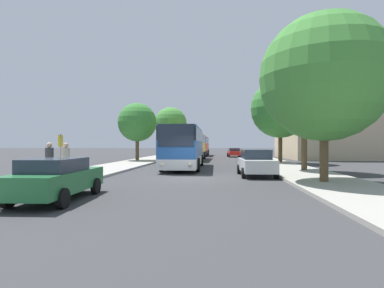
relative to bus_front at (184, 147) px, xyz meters
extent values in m
plane|color=#38383A|center=(1.20, -6.92, -1.75)|extent=(300.00, 300.00, 0.00)
cube|color=#A39E93|center=(-5.80, -6.92, -1.67)|extent=(4.00, 120.00, 0.15)
cube|color=#A39E93|center=(8.20, -6.92, -1.67)|extent=(4.00, 120.00, 0.15)
cube|color=#C6B28E|center=(19.73, 19.83, 4.23)|extent=(15.11, 14.78, 11.97)
pyramid|color=brown|center=(19.73, 19.83, 12.43)|extent=(15.11, 14.78, 4.43)
cube|color=silver|center=(0.00, 0.01, -1.12)|extent=(2.69, 10.32, 0.70)
cube|color=#285BA8|center=(0.00, 0.01, -0.16)|extent=(2.69, 10.32, 1.22)
cube|color=#232D3D|center=(0.00, 0.01, 0.92)|extent=(2.71, 10.11, 0.95)
cube|color=#285BA8|center=(0.00, 0.01, 1.46)|extent=(2.63, 10.11, 0.12)
cube|color=#232D3D|center=(0.06, -5.16, 0.77)|extent=(2.31, 0.09, 1.45)
sphere|color=#F4EAC1|center=(-0.84, -5.19, -1.09)|extent=(0.24, 0.24, 0.24)
sphere|color=#F4EAC1|center=(0.96, -5.17, -1.09)|extent=(0.24, 0.24, 0.24)
cylinder|color=black|center=(-1.25, -3.09, -1.25)|extent=(0.31, 1.00, 1.00)
cylinder|color=black|center=(1.32, -3.06, -1.25)|extent=(0.31, 1.00, 1.00)
cylinder|color=black|center=(-1.32, 3.09, -1.25)|extent=(0.31, 1.00, 1.00)
cylinder|color=black|center=(1.25, 3.12, -1.25)|extent=(0.31, 1.00, 1.00)
cube|color=#2D2D2D|center=(-0.44, 13.12, -1.12)|extent=(2.79, 11.04, 0.70)
cube|color=yellow|center=(-0.44, 13.12, -0.16)|extent=(2.79, 11.04, 1.22)
cube|color=#232D3D|center=(-0.44, 13.12, 0.92)|extent=(2.81, 10.82, 0.95)
cube|color=yellow|center=(-0.44, 13.12, 1.46)|extent=(2.73, 10.82, 0.12)
cube|color=#232D3D|center=(-0.58, 7.60, 0.77)|extent=(2.27, 0.12, 1.45)
sphere|color=#F4EAC1|center=(-1.46, 7.61, -1.09)|extent=(0.24, 0.24, 0.24)
sphere|color=#F4EAC1|center=(0.30, 7.56, -1.09)|extent=(0.24, 0.24, 0.24)
cylinder|color=black|center=(-1.78, 9.86, -1.25)|extent=(0.32, 1.01, 1.00)
cylinder|color=black|center=(0.73, 9.80, -1.25)|extent=(0.32, 1.01, 1.00)
cylinder|color=black|center=(-1.62, 16.44, -1.25)|extent=(0.32, 1.01, 1.00)
cylinder|color=black|center=(0.90, 16.38, -1.25)|extent=(0.32, 1.01, 1.00)
cube|color=gray|center=(-0.34, 27.49, -1.12)|extent=(2.58, 10.35, 0.70)
cube|color=red|center=(-0.34, 27.49, -0.18)|extent=(2.58, 10.35, 1.18)
cube|color=#232D3D|center=(-0.34, 27.49, 0.88)|extent=(2.60, 10.15, 0.95)
cube|color=red|center=(-0.34, 27.49, 1.42)|extent=(2.53, 10.15, 0.12)
cube|color=#232D3D|center=(-0.40, 22.30, 0.73)|extent=(2.22, 0.09, 1.45)
sphere|color=#F4EAC1|center=(-1.26, 22.29, -1.09)|extent=(0.24, 0.24, 0.24)
sphere|color=#F4EAC1|center=(0.46, 22.27, -1.09)|extent=(0.24, 0.24, 0.24)
cylinder|color=black|center=(-1.61, 24.41, -1.25)|extent=(0.31, 1.00, 1.00)
cylinder|color=black|center=(0.85, 24.38, -1.25)|extent=(0.31, 1.00, 1.00)
cylinder|color=black|center=(-1.54, 30.60, -1.25)|extent=(0.31, 1.00, 1.00)
cylinder|color=black|center=(0.92, 30.58, -1.25)|extent=(0.31, 1.00, 1.00)
cube|color=#236B38|center=(-2.80, -14.13, -1.09)|extent=(1.88, 4.42, 0.70)
cube|color=#232D3D|center=(-2.79, -14.30, -0.52)|extent=(1.59, 2.32, 0.44)
cylinder|color=black|center=(-3.71, -12.81, -1.44)|extent=(0.22, 0.63, 0.62)
cylinder|color=black|center=(-2.01, -12.74, -1.44)|extent=(0.22, 0.63, 0.62)
cylinder|color=black|center=(-3.60, -15.51, -1.44)|extent=(0.22, 0.63, 0.62)
cylinder|color=black|center=(-1.90, -15.44, -1.44)|extent=(0.22, 0.63, 0.62)
cube|color=silver|center=(5.07, -5.48, -1.07)|extent=(1.97, 4.31, 0.74)
cube|color=#232D3D|center=(5.06, -5.31, -0.41)|extent=(1.68, 2.26, 0.57)
cylinder|color=black|center=(6.03, -6.77, -1.44)|extent=(0.22, 0.63, 0.62)
cylinder|color=black|center=(4.19, -6.83, -1.44)|extent=(0.22, 0.63, 0.62)
cylinder|color=black|center=(5.94, -4.13, -1.44)|extent=(0.22, 0.63, 0.62)
cylinder|color=black|center=(4.11, -4.19, -1.44)|extent=(0.22, 0.63, 0.62)
cube|color=red|center=(5.23, 23.14, -1.14)|extent=(2.00, 4.59, 0.59)
cube|color=#232D3D|center=(5.22, 23.32, -0.60)|extent=(1.68, 2.41, 0.50)
cylinder|color=black|center=(6.19, 21.78, -1.44)|extent=(0.23, 0.63, 0.62)
cylinder|color=black|center=(4.41, 21.70, -1.44)|extent=(0.23, 0.63, 0.62)
cylinder|color=black|center=(6.06, 24.57, -1.44)|extent=(0.23, 0.63, 0.62)
cylinder|color=black|center=(4.27, 24.49, -1.44)|extent=(0.23, 0.63, 0.62)
cylinder|color=gray|center=(-5.36, -9.26, -0.44)|extent=(0.08, 0.08, 2.32)
cube|color=yellow|center=(-5.36, -9.26, 0.37)|extent=(0.03, 0.45, 0.60)
cylinder|color=#23232D|center=(-4.85, -11.15, -1.15)|extent=(0.30, 0.30, 0.89)
cylinder|color=#333338|center=(-4.85, -11.15, -0.33)|extent=(0.36, 0.36, 0.75)
sphere|color=tan|center=(-4.85, -11.15, 0.16)|extent=(0.24, 0.24, 0.24)
cylinder|color=#23232D|center=(-4.76, -9.84, -1.15)|extent=(0.30, 0.30, 0.89)
cylinder|color=#B2A899|center=(-4.76, -9.84, -0.34)|extent=(0.36, 0.36, 0.74)
sphere|color=tan|center=(-4.76, -9.84, 0.15)|extent=(0.24, 0.24, 0.24)
cylinder|color=#23232D|center=(-5.76, -8.09, -1.18)|extent=(0.30, 0.30, 0.83)
cylinder|color=#B2A899|center=(-5.76, -8.09, -0.42)|extent=(0.36, 0.36, 0.69)
sphere|color=tan|center=(-5.76, -8.09, 0.04)|extent=(0.23, 0.23, 0.23)
cylinder|color=#47331E|center=(-4.62, 21.87, -0.01)|extent=(0.40, 0.40, 3.17)
sphere|color=#428938|center=(-4.62, 21.87, 3.47)|extent=(5.05, 5.05, 5.05)
cylinder|color=brown|center=(-6.44, 9.34, -0.25)|extent=(0.40, 0.40, 2.69)
sphere|color=#387F33|center=(-6.44, 9.34, 2.73)|extent=(4.38, 4.38, 4.38)
cylinder|color=#513D23|center=(9.05, 7.02, 0.01)|extent=(0.40, 0.40, 3.21)
sphere|color=#387F33|center=(9.05, 7.02, 3.84)|extent=(5.95, 5.95, 5.95)
cylinder|color=brown|center=(7.85, -9.12, -0.25)|extent=(0.40, 0.40, 2.70)
sphere|color=#428938|center=(7.85, -9.12, 3.41)|extent=(6.15, 6.15, 6.15)
cylinder|color=brown|center=(8.78, -2.41, 0.36)|extent=(0.40, 0.40, 3.91)
sphere|color=#387F33|center=(8.78, -2.41, 4.11)|extent=(4.79, 4.79, 4.79)
camera|label=1|loc=(2.76, -24.05, 0.18)|focal=28.00mm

